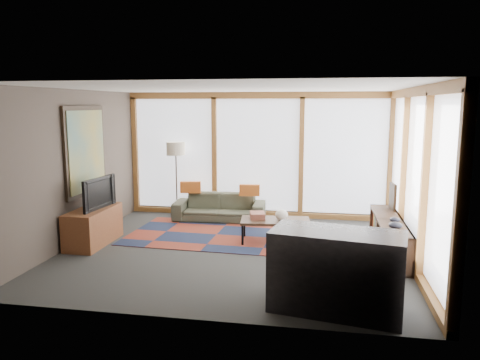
% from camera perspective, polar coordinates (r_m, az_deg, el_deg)
% --- Properties ---
extents(ground, '(5.50, 5.50, 0.00)m').
position_cam_1_polar(ground, '(7.68, -0.53, -8.60)').
color(ground, '#2F2F2C').
rests_on(ground, ground).
extents(room_envelope, '(5.52, 5.02, 2.62)m').
position_cam_1_polar(room_envelope, '(7.84, 3.77, 3.27)').
color(room_envelope, '#4A3F38').
rests_on(room_envelope, ground).
extents(rug, '(3.21, 2.13, 0.01)m').
position_cam_1_polar(rug, '(8.57, -2.86, -6.67)').
color(rug, maroon).
rests_on(rug, ground).
extents(sofa, '(1.88, 0.80, 0.54)m').
position_cam_1_polar(sofa, '(9.59, -2.51, -3.32)').
color(sofa, '#37392A').
rests_on(sofa, ground).
extents(pillow_left, '(0.44, 0.20, 0.23)m').
position_cam_1_polar(pillow_left, '(9.72, -6.05, -0.88)').
color(pillow_left, '#AF541C').
rests_on(pillow_left, sofa).
extents(pillow_right, '(0.42, 0.16, 0.22)m').
position_cam_1_polar(pillow_right, '(9.35, 1.17, -1.25)').
color(pillow_right, '#AF541C').
rests_on(pillow_right, sofa).
extents(floor_lamp, '(0.39, 0.39, 1.57)m').
position_cam_1_polar(floor_lamp, '(10.01, -7.76, 0.13)').
color(floor_lamp, black).
rests_on(floor_lamp, ground).
extents(coffee_table, '(1.23, 0.71, 0.39)m').
position_cam_1_polar(coffee_table, '(8.13, 4.31, -6.18)').
color(coffee_table, black).
rests_on(coffee_table, ground).
extents(book_stack, '(0.31, 0.36, 0.10)m').
position_cam_1_polar(book_stack, '(8.15, 2.15, -4.33)').
color(book_stack, brown).
rests_on(book_stack, coffee_table).
extents(vase, '(0.25, 0.25, 0.19)m').
position_cam_1_polar(vase, '(8.02, 5.09, -4.26)').
color(vase, white).
rests_on(vase, coffee_table).
extents(bookshelf, '(0.40, 2.21, 0.55)m').
position_cam_1_polar(bookshelf, '(7.86, 17.73, -6.53)').
color(bookshelf, black).
rests_on(bookshelf, ground).
extents(bowl_a, '(0.23, 0.23, 0.10)m').
position_cam_1_polar(bowl_a, '(7.23, 18.44, -5.26)').
color(bowl_a, black).
rests_on(bowl_a, bookshelf).
extents(bowl_b, '(0.16, 0.16, 0.08)m').
position_cam_1_polar(bowl_b, '(7.62, 18.36, -4.61)').
color(bowl_b, black).
rests_on(bowl_b, bookshelf).
extents(shelf_picture, '(0.08, 0.35, 0.45)m').
position_cam_1_polar(shelf_picture, '(8.49, 18.12, -1.92)').
color(shelf_picture, black).
rests_on(shelf_picture, bookshelf).
extents(tv_console, '(0.51, 1.22, 0.61)m').
position_cam_1_polar(tv_console, '(8.34, -17.43, -5.41)').
color(tv_console, brown).
rests_on(tv_console, ground).
extents(television, '(0.21, 0.93, 0.53)m').
position_cam_1_polar(television, '(8.24, -17.29, -1.50)').
color(television, black).
rests_on(television, tv_console).
extents(bar_counter, '(1.58, 0.94, 0.94)m').
position_cam_1_polar(bar_counter, '(5.54, 11.71, -10.84)').
color(bar_counter, black).
rests_on(bar_counter, ground).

